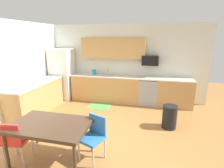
# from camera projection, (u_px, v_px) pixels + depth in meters

# --- Properties ---
(ground_plane) EXTENTS (12.00, 12.00, 0.00)m
(ground_plane) POSITION_uv_depth(u_px,v_px,m) (102.00, 135.00, 4.08)
(ground_plane) COLOR #9E6B38
(wall_back) EXTENTS (5.80, 0.10, 2.70)m
(wall_back) POSITION_uv_depth(u_px,v_px,m) (122.00, 63.00, 6.21)
(wall_back) COLOR silver
(wall_back) RESTS_ON ground
(wall_left) EXTENTS (0.10, 5.80, 2.70)m
(wall_left) POSITION_uv_depth(u_px,v_px,m) (0.00, 74.00, 4.31)
(wall_left) COLOR silver
(wall_left) RESTS_ON ground
(cabinet_run_back) EXTENTS (2.43, 0.60, 0.90)m
(cabinet_run_back) POSITION_uv_depth(u_px,v_px,m) (106.00, 88.00, 6.24)
(cabinet_run_back) COLOR tan
(cabinet_run_back) RESTS_ON ground
(cabinet_run_back_right) EXTENTS (1.12, 0.60, 0.90)m
(cabinet_run_back_right) POSITION_uv_depth(u_px,v_px,m) (175.00, 93.00, 5.72)
(cabinet_run_back_right) COLOR tan
(cabinet_run_back_right) RESTS_ON ground
(cabinet_run_left) EXTENTS (0.60, 2.00, 0.90)m
(cabinet_run_left) POSITION_uv_depth(u_px,v_px,m) (37.00, 99.00, 5.22)
(cabinet_run_left) COLOR tan
(cabinet_run_left) RESTS_ON ground
(countertop_back) EXTENTS (4.80, 0.64, 0.04)m
(countertop_back) POSITION_uv_depth(u_px,v_px,m) (121.00, 77.00, 6.00)
(countertop_back) COLOR beige
(countertop_back) RESTS_ON cabinet_run_back
(countertop_left) EXTENTS (0.64, 2.00, 0.04)m
(countertop_left) POSITION_uv_depth(u_px,v_px,m) (35.00, 84.00, 5.10)
(countertop_left) COLOR beige
(countertop_left) RESTS_ON cabinet_run_left
(upper_cabinets_back) EXTENTS (2.20, 0.34, 0.70)m
(upper_cabinets_back) POSITION_uv_depth(u_px,v_px,m) (113.00, 48.00, 5.93)
(upper_cabinets_back) COLOR tan
(refrigerator) EXTENTS (0.76, 0.70, 1.85)m
(refrigerator) POSITION_uv_depth(u_px,v_px,m) (63.00, 74.00, 6.40)
(refrigerator) COLOR white
(refrigerator) RESTS_ON ground
(oven_range) EXTENTS (0.60, 0.60, 0.91)m
(oven_range) POSITION_uv_depth(u_px,v_px,m) (148.00, 91.00, 5.91)
(oven_range) COLOR #999BA0
(oven_range) RESTS_ON ground
(microwave) EXTENTS (0.54, 0.36, 0.32)m
(microwave) POSITION_uv_depth(u_px,v_px,m) (150.00, 60.00, 5.72)
(microwave) COLOR black
(sink_basin) EXTENTS (0.48, 0.40, 0.14)m
(sink_basin) POSITION_uv_depth(u_px,v_px,m) (107.00, 77.00, 6.12)
(sink_basin) COLOR #A5A8AD
(sink_basin) RESTS_ON countertop_back
(sink_faucet) EXTENTS (0.02, 0.02, 0.24)m
(sink_faucet) POSITION_uv_depth(u_px,v_px,m) (108.00, 72.00, 6.24)
(sink_faucet) COLOR #B2B5BA
(sink_faucet) RESTS_ON countertop_back
(dining_table) EXTENTS (1.40, 0.90, 0.75)m
(dining_table) POSITION_uv_depth(u_px,v_px,m) (51.00, 127.00, 3.11)
(dining_table) COLOR #422D1E
(dining_table) RESTS_ON ground
(chair_near_table) EXTENTS (0.52, 0.52, 0.85)m
(chair_near_table) POSITION_uv_depth(u_px,v_px,m) (94.00, 134.00, 3.21)
(chair_near_table) COLOR #2D72B7
(chair_near_table) RESTS_ON ground
(chair_far_side) EXTENTS (0.45, 0.45, 0.85)m
(chair_far_side) POSITION_uv_depth(u_px,v_px,m) (15.00, 139.00, 3.06)
(chair_far_side) COLOR red
(chair_far_side) RESTS_ON ground
(trash_bin) EXTENTS (0.36, 0.36, 0.60)m
(trash_bin) POSITION_uv_depth(u_px,v_px,m) (169.00, 117.00, 4.36)
(trash_bin) COLOR black
(trash_bin) RESTS_ON ground
(floor_mat) EXTENTS (0.70, 0.50, 0.01)m
(floor_mat) POSITION_uv_depth(u_px,v_px,m) (100.00, 107.00, 5.76)
(floor_mat) COLOR #4CA54C
(floor_mat) RESTS_ON ground
(kettle) EXTENTS (0.14, 0.14, 0.20)m
(kettle) POSITION_uv_depth(u_px,v_px,m) (94.00, 72.00, 6.24)
(kettle) COLOR #198CBF
(kettle) RESTS_ON countertop_back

